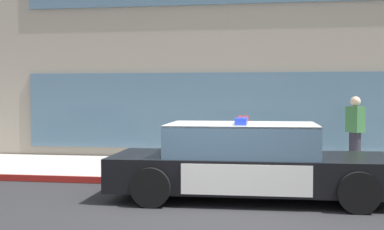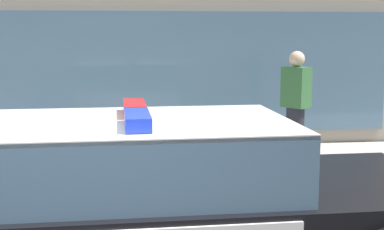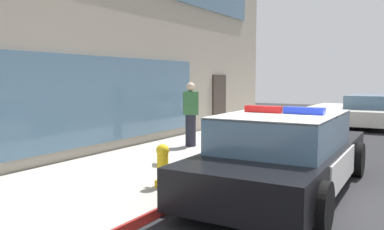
# 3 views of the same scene
# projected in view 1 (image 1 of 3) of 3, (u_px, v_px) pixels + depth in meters

# --- Properties ---
(ground) EXTENTS (48.00, 48.00, 0.00)m
(ground) POSITION_uv_depth(u_px,v_px,m) (206.00, 214.00, 8.32)
(ground) COLOR #262628
(sidewalk) EXTENTS (48.00, 3.57, 0.15)m
(sidewalk) POSITION_uv_depth(u_px,v_px,m) (229.00, 171.00, 12.50)
(sidewalk) COLOR #B2ADA3
(sidewalk) RESTS_ON ground
(curb_red_paint) EXTENTS (28.80, 0.04, 0.14)m
(curb_red_paint) POSITION_uv_depth(u_px,v_px,m) (222.00, 183.00, 10.72)
(curb_red_paint) COLOR maroon
(curb_red_paint) RESTS_ON ground
(storefront_building) EXTENTS (18.26, 9.17, 6.81)m
(storefront_building) POSITION_uv_depth(u_px,v_px,m) (294.00, 52.00, 18.37)
(storefront_building) COLOR gray
(storefront_building) RESTS_ON ground
(police_cruiser) EXTENTS (5.18, 2.23, 1.49)m
(police_cruiser) POSITION_uv_depth(u_px,v_px,m) (250.00, 162.00, 9.52)
(police_cruiser) COLOR black
(police_cruiser) RESTS_ON ground
(fire_hydrant) EXTENTS (0.34, 0.39, 0.73)m
(fire_hydrant) POSITION_uv_depth(u_px,v_px,m) (193.00, 159.00, 11.38)
(fire_hydrant) COLOR gold
(fire_hydrant) RESTS_ON sidewalk
(pedestrian_on_sidewalk) EXTENTS (0.44, 0.48, 1.71)m
(pedestrian_on_sidewalk) POSITION_uv_depth(u_px,v_px,m) (355.00, 132.00, 12.45)
(pedestrian_on_sidewalk) COLOR #23232D
(pedestrian_on_sidewalk) RESTS_ON sidewalk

